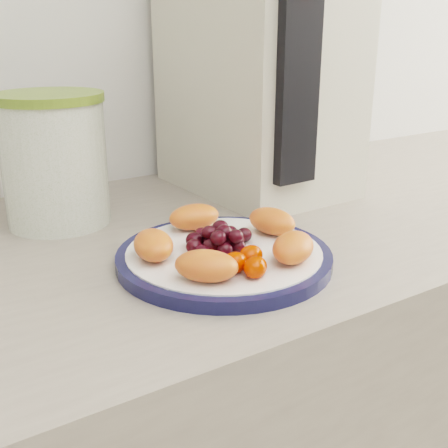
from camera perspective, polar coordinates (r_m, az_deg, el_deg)
plate_rim at (r=0.67m, az=0.00°, el=-3.42°), size 0.26×0.26×0.01m
plate_face at (r=0.67m, az=0.00°, el=-3.34°), size 0.23×0.23×0.02m
canister at (r=0.82m, az=-16.80°, el=5.85°), size 0.18×0.18×0.17m
canister_lid at (r=0.80m, az=-17.46°, el=12.19°), size 0.18×0.18×0.01m
appliance_body at (r=0.95m, az=3.38°, el=14.94°), size 0.23×0.31×0.38m
appliance_panel at (r=0.79m, az=7.43°, el=14.24°), size 0.07×0.02×0.28m
fruit_plate at (r=0.66m, az=0.04°, el=-1.65°), size 0.22×0.21×0.03m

